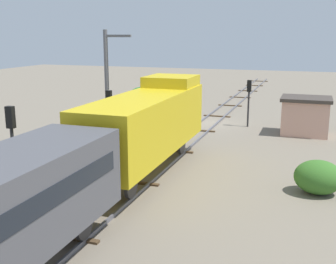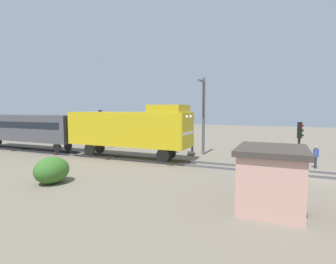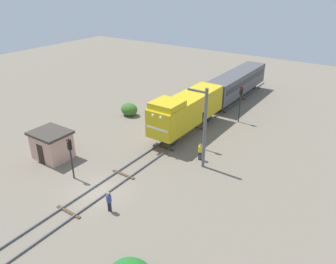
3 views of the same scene
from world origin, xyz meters
TOP-DOWN VIEW (x-y plane):
  - ground_plane at (0.00, 0.00)m, footprint 108.98×108.98m
  - railway_track at (0.00, -0.00)m, footprint 2.40×72.66m
  - locomotive at (0.00, 13.39)m, footprint 2.90×11.60m
  - passenger_car_leading at (0.00, 26.73)m, footprint 2.84×14.00m
  - traffic_signal_near at (-3.20, 0.27)m, footprint 0.32×0.34m
  - traffic_signal_mid at (3.40, 11.07)m, footprint 0.32×0.34m
  - traffic_signal_far at (3.60, 19.38)m, footprint 0.32×0.34m
  - worker_near_track at (2.40, -1.20)m, footprint 0.38×0.38m
  - worker_by_signal at (4.20, 9.06)m, footprint 0.38×0.38m
  - catenary_mast at (4.93, 8.19)m, footprint 1.94×0.28m
  - relay_hut at (-7.50, 1.57)m, footprint 3.50×2.90m
  - bush_mid at (-8.41, 13.68)m, footprint 2.17×1.78m

SIDE VIEW (x-z plane):
  - ground_plane at x=0.00m, z-range 0.00..0.00m
  - railway_track at x=0.00m, z-range -0.01..0.15m
  - bush_mid at x=-8.41m, z-range 0.00..1.58m
  - worker_near_track at x=2.40m, z-range 0.15..1.85m
  - worker_by_signal at x=4.20m, z-range 0.15..1.85m
  - relay_hut at x=-7.50m, z-range 0.02..2.76m
  - passenger_car_leading at x=0.00m, z-range 0.69..4.35m
  - traffic_signal_near at x=-3.20m, z-range 0.74..4.41m
  - traffic_signal_mid at x=3.40m, z-range 0.78..4.72m
  - locomotive at x=0.00m, z-range 0.47..5.07m
  - traffic_signal_far at x=3.60m, z-range 0.84..5.15m
  - catenary_mast at x=4.93m, z-range 0.24..7.67m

